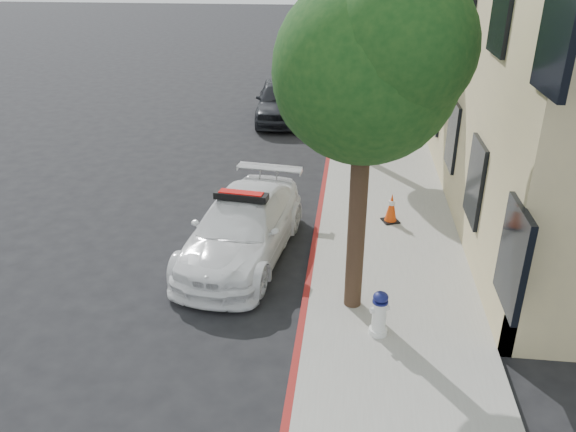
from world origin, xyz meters
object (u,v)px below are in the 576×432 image
(parked_car_far, at_px, (308,63))
(traffic_cone, at_px, (391,208))
(police_car, at_px, (242,228))
(fire_hydrant, at_px, (379,314))
(parked_car_mid, at_px, (281,100))

(parked_car_far, xyz_separation_m, traffic_cone, (3.38, -16.67, -0.26))
(police_car, distance_m, parked_car_far, 18.39)
(police_car, height_order, traffic_cone, police_car)
(traffic_cone, bearing_deg, fire_hydrant, -95.30)
(police_car, relative_size, fire_hydrant, 5.93)
(parked_car_far, bearing_deg, police_car, -89.44)
(parked_car_far, height_order, fire_hydrant, parked_car_far)
(police_car, relative_size, parked_car_far, 1.03)
(police_car, bearing_deg, traffic_cone, 35.91)
(parked_car_far, xyz_separation_m, fire_hydrant, (2.98, -20.96, -0.22))
(police_car, xyz_separation_m, parked_car_far, (-0.24, 18.39, 0.09))
(parked_car_mid, relative_size, parked_car_far, 0.97)
(police_car, distance_m, fire_hydrant, 3.76)
(traffic_cone, bearing_deg, parked_car_mid, 112.91)
(parked_car_far, bearing_deg, traffic_cone, -78.73)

